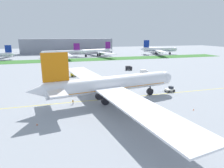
{
  "coord_description": "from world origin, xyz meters",
  "views": [
    {
      "loc": [
        -14.08,
        -64.54,
        23.22
      ],
      "look_at": [
        6.83,
        7.7,
        3.91
      ],
      "focal_mm": 30.99,
      "sensor_mm": 36.0,
      "label": 1
    }
  ],
  "objects": [
    {
      "name": "traffic_cone_near_nose",
      "position": [
        26.61,
        -16.87,
        0.28
      ],
      "size": [
        0.36,
        0.36,
        0.58
      ],
      "color": "#F2590C",
      "rests_on": "ground"
    },
    {
      "name": "parked_airliner_far_centre",
      "position": [
        -6.65,
        146.48,
        4.81
      ],
      "size": [
        44.17,
        70.4,
        14.16
      ],
      "color": "white",
      "rests_on": "ground"
    },
    {
      "name": "service_truck_catering_van",
      "position": [
        35.49,
        38.42,
        1.63
      ],
      "size": [
        4.52,
        2.6,
        3.04
      ],
      "color": "white",
      "rests_on": "ground"
    },
    {
      "name": "airliner_foreground",
      "position": [
        3.23,
        -0.98,
        6.11
      ],
      "size": [
        54.14,
        86.38,
        18.0
      ],
      "color": "white",
      "rests_on": "ground"
    },
    {
      "name": "parked_airliner_far_right",
      "position": [
        29.82,
        146.39,
        5.21
      ],
      "size": [
        41.74,
        66.11,
        15.37
      ],
      "color": "white",
      "rests_on": "ground"
    },
    {
      "name": "traffic_cone_port_wing",
      "position": [
        -20.14,
        -14.13,
        0.28
      ],
      "size": [
        0.36,
        0.36,
        0.58
      ],
      "color": "#F2590C",
      "rests_on": "ground"
    },
    {
      "name": "parked_airliner_far_outer",
      "position": [
        104.3,
        145.01,
        5.68
      ],
      "size": [
        43.99,
        69.36,
        16.75
      ],
      "color": "white",
      "rests_on": "ground"
    },
    {
      "name": "service_truck_baggage_loader",
      "position": [
        32.38,
        55.49,
        1.53
      ],
      "size": [
        5.02,
        3.64,
        2.8
      ],
      "color": "black",
      "rests_on": "ground"
    },
    {
      "name": "ground_plane",
      "position": [
        0.0,
        0.0,
        0.0
      ],
      "size": [
        600.0,
        600.0,
        0.0
      ],
      "primitive_type": "plane",
      "color": "#9399A0",
      "rests_on": "ground"
    },
    {
      "name": "grass_median_strip",
      "position": [
        0.0,
        119.17,
        0.05
      ],
      "size": [
        320.0,
        24.0,
        0.1
      ],
      "primitive_type": "cube",
      "color": "#38722D",
      "rests_on": "ground"
    },
    {
      "name": "pushback_tug",
      "position": [
        30.84,
        3.28,
        1.0
      ],
      "size": [
        5.75,
        3.06,
        2.19
      ],
      "color": "white",
      "rests_on": "ground"
    },
    {
      "name": "ground_crew_wingwalker_port",
      "position": [
        -9.55,
        -0.67,
        0.99
      ],
      "size": [
        0.4,
        0.52,
        1.62
      ],
      "color": "black",
      "rests_on": "ground"
    },
    {
      "name": "terminal_building",
      "position": [
        1.85,
        194.0,
        9.0
      ],
      "size": [
        112.8,
        20.0,
        18.0
      ],
      "primitive_type": "cube",
      "color": "gray",
      "rests_on": "ground"
    },
    {
      "name": "service_truck_fuel_bowser",
      "position": [
        -4.72,
        45.1,
        1.6
      ],
      "size": [
        4.46,
        2.38,
        3.02
      ],
      "color": "yellow",
      "rests_on": "ground"
    },
    {
      "name": "apron_taxi_line",
      "position": [
        0.0,
        1.32,
        0.0
      ],
      "size": [
        280.0,
        0.36,
        0.01
      ],
      "primitive_type": "cube",
      "color": "yellow",
      "rests_on": "ground"
    }
  ]
}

